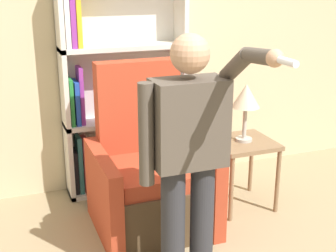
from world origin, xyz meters
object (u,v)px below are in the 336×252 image
(bookcase, at_px, (113,86))
(side_table, at_px, (243,151))
(person_standing, at_px, (189,149))
(armchair, at_px, (149,178))
(table_lamp, at_px, (246,98))

(bookcase, height_order, side_table, bookcase)
(person_standing, relative_size, side_table, 2.72)
(armchair, distance_m, person_standing, 0.98)
(table_lamp, bearing_deg, side_table, 0.00)
(bookcase, bearing_deg, armchair, -82.87)
(person_standing, xyz_separation_m, table_lamp, (0.85, 0.82, 0.03))
(bookcase, relative_size, side_table, 3.35)
(bookcase, distance_m, person_standing, 1.53)
(person_standing, bearing_deg, bookcase, 92.76)
(person_standing, bearing_deg, side_table, 44.10)
(person_standing, height_order, table_lamp, person_standing)
(bookcase, bearing_deg, side_table, -37.65)
(armchair, distance_m, table_lamp, 1.01)
(bookcase, bearing_deg, table_lamp, -37.65)
(side_table, distance_m, table_lamp, 0.46)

